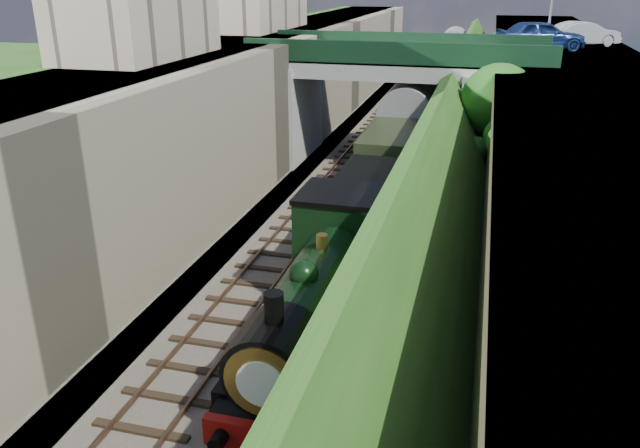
% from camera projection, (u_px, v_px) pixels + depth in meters
% --- Properties ---
extents(ground, '(160.00, 160.00, 0.00)m').
position_uv_depth(ground, '(229.00, 437.00, 14.97)').
color(ground, '#1E4714').
rests_on(ground, ground).
extents(trackbed, '(10.00, 90.00, 0.20)m').
position_uv_depth(trackbed, '(375.00, 184.00, 32.90)').
color(trackbed, '#473F38').
rests_on(trackbed, ground).
extents(retaining_wall, '(1.00, 90.00, 7.00)m').
position_uv_depth(retaining_wall, '(275.00, 114.00, 32.95)').
color(retaining_wall, '#756B56').
rests_on(retaining_wall, ground).
extents(street_plateau_left, '(6.00, 90.00, 7.00)m').
position_uv_depth(street_plateau_left, '(214.00, 111.00, 33.78)').
color(street_plateau_left, '#262628').
rests_on(street_plateau_left, ground).
extents(street_plateau_right, '(8.00, 90.00, 6.25)m').
position_uv_depth(street_plateau_right, '(575.00, 139.00, 29.52)').
color(street_plateau_right, '#262628').
rests_on(street_plateau_right, ground).
extents(embankment_slope, '(4.72, 90.00, 6.39)m').
position_uv_depth(embankment_slope, '(475.00, 147.00, 30.07)').
color(embankment_slope, '#1E4714').
rests_on(embankment_slope, ground).
extents(track_left, '(2.50, 90.00, 0.20)m').
position_uv_depth(track_left, '(339.00, 178.00, 33.32)').
color(track_left, black).
rests_on(track_left, trackbed).
extents(track_right, '(2.50, 90.00, 0.20)m').
position_uv_depth(track_right, '(398.00, 183.00, 32.56)').
color(track_right, black).
rests_on(track_right, trackbed).
extents(road_bridge, '(16.00, 6.40, 7.25)m').
position_uv_depth(road_bridge, '(407.00, 96.00, 34.80)').
color(road_bridge, gray).
rests_on(road_bridge, ground).
extents(building_near, '(4.00, 8.00, 4.00)m').
position_uv_depth(building_near, '(137.00, 9.00, 26.48)').
color(building_near, gray).
rests_on(building_near, street_plateau_left).
extents(tree, '(3.60, 3.80, 6.60)m').
position_uv_depth(tree, '(501.00, 105.00, 29.49)').
color(tree, black).
rests_on(tree, ground).
extents(car_blue, '(5.42, 3.50, 1.72)m').
position_uv_depth(car_blue, '(540.00, 35.00, 36.20)').
color(car_blue, navy).
rests_on(car_blue, street_plateau_right).
extents(car_silver, '(4.67, 3.50, 1.47)m').
position_uv_depth(car_silver, '(583.00, 34.00, 38.43)').
color(car_silver, '#A09FA4').
rests_on(car_silver, street_plateau_right).
extents(locomotive, '(3.10, 10.23, 3.83)m').
position_uv_depth(locomotive, '(320.00, 296.00, 17.62)').
color(locomotive, black).
rests_on(locomotive, trackbed).
extents(tender, '(2.70, 6.00, 3.05)m').
position_uv_depth(tender, '(368.00, 215.00, 24.34)').
color(tender, black).
rests_on(tender, trackbed).
extents(coach_front, '(2.90, 18.00, 3.70)m').
position_uv_depth(coach_front, '(410.00, 132.00, 35.49)').
color(coach_front, black).
rests_on(coach_front, trackbed).
extents(coach_middle, '(2.90, 18.00, 3.70)m').
position_uv_depth(coach_middle, '(438.00, 82.00, 52.38)').
color(coach_middle, black).
rests_on(coach_middle, trackbed).
extents(coach_rear, '(2.90, 18.00, 3.70)m').
position_uv_depth(coach_rear, '(452.00, 56.00, 69.26)').
color(coach_rear, black).
rests_on(coach_rear, trackbed).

